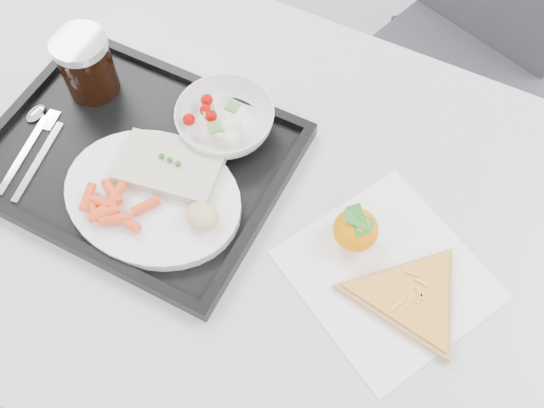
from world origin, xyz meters
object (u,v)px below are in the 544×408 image
(chair, at_px, (463,38))
(dinner_plate, at_px, (153,197))
(cola_glass, at_px, (86,64))
(table, at_px, (243,221))
(salad_bowl, at_px, (225,121))
(tray, at_px, (137,159))
(pizza_slice, at_px, (411,297))
(tangerine, at_px, (356,230))

(chair, height_order, dinner_plate, chair)
(cola_glass, bearing_deg, table, -12.89)
(dinner_plate, height_order, salad_bowl, salad_bowl)
(dinner_plate, height_order, cola_glass, cola_glass)
(chair, height_order, tray, chair)
(salad_bowl, bearing_deg, tray, -132.66)
(chair, relative_size, pizza_slice, 3.41)
(dinner_plate, xyz_separation_m, tangerine, (0.29, 0.08, 0.01))
(tray, xyz_separation_m, pizza_slice, (0.46, -0.02, 0.00))
(pizza_slice, bearing_deg, dinner_plate, -175.19)
(chair, xyz_separation_m, tray, (-0.35, -0.71, 0.22))
(cola_glass, height_order, tangerine, cola_glass)
(table, distance_m, dinner_plate, 0.16)
(cola_glass, bearing_deg, salad_bowl, 5.85)
(chair, distance_m, cola_glass, 0.84)
(pizza_slice, bearing_deg, chair, 98.20)
(table, xyz_separation_m, salad_bowl, (-0.08, 0.09, 0.11))
(dinner_plate, bearing_deg, table, 30.47)
(chair, height_order, cola_glass, chair)
(salad_bowl, xyz_separation_m, pizza_slice, (0.36, -0.13, -0.03))
(dinner_plate, xyz_separation_m, salad_bowl, (0.03, 0.16, 0.01))
(chair, relative_size, tangerine, 11.13)
(table, bearing_deg, tray, -175.98)
(tray, distance_m, cola_glass, 0.17)
(table, relative_size, cola_glass, 11.11)
(table, xyz_separation_m, chair, (0.18, 0.69, -0.15))
(table, distance_m, pizza_slice, 0.29)
(cola_glass, bearing_deg, pizza_slice, -9.81)
(chair, bearing_deg, salad_bowl, -113.05)
(chair, bearing_deg, tangerine, -90.12)
(dinner_plate, relative_size, tangerine, 3.23)
(table, bearing_deg, dinner_plate, -149.53)
(table, xyz_separation_m, cola_glass, (-0.31, 0.07, 0.14))
(table, distance_m, tangerine, 0.20)
(table, distance_m, chair, 0.73)
(cola_glass, height_order, pizza_slice, cola_glass)
(table, xyz_separation_m, tray, (-0.18, -0.01, 0.08))
(tangerine, bearing_deg, cola_glass, 173.54)
(table, relative_size, pizza_slice, 4.40)
(tray, relative_size, salad_bowl, 2.96)
(dinner_plate, height_order, pizza_slice, dinner_plate)
(tray, bearing_deg, dinner_plate, -38.45)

